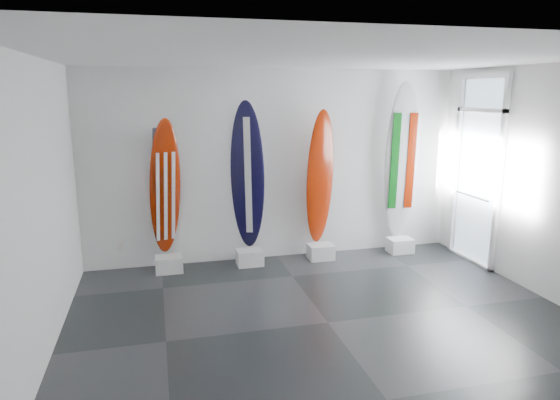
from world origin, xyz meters
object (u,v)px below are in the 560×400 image
object	(u,v)px
surfboard_italy	(402,161)
surfboard_swiss	(320,178)
surfboard_usa	(165,188)
surfboard_navy	(247,176)

from	to	relation	value
surfboard_italy	surfboard_swiss	bearing A→B (deg)	-175.44
surfboard_usa	surfboard_navy	world-z (taller)	surfboard_navy
surfboard_navy	surfboard_italy	xyz separation A→B (m)	(2.57, 0.00, 0.15)
surfboard_italy	surfboard_usa	bearing A→B (deg)	-175.44
surfboard_navy	surfboard_italy	size ratio (longest dim) A/B	0.89
surfboard_usa	surfboard_swiss	xyz separation A→B (m)	(2.39, 0.00, 0.05)
surfboard_navy	surfboard_italy	bearing A→B (deg)	20.09
surfboard_usa	surfboard_italy	distance (m)	3.81
surfboard_navy	surfboard_italy	world-z (taller)	surfboard_italy
surfboard_usa	surfboard_swiss	bearing A→B (deg)	-16.63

